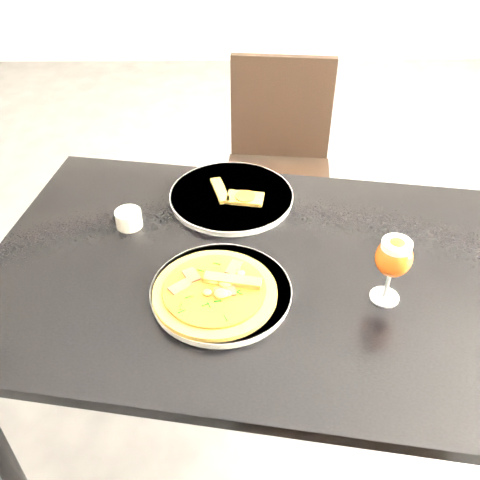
{
  "coord_description": "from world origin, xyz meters",
  "views": [
    {
      "loc": [
        -0.27,
        -1.15,
        1.57
      ],
      "look_at": [
        -0.26,
        -0.25,
        0.83
      ],
      "focal_mm": 40.0,
      "sensor_mm": 36.0,
      "label": 1
    }
  ],
  "objects_px": {
    "beer_glass": "(394,258)",
    "dining_table": "(247,293)",
    "chair_far": "(278,167)",
    "pizza": "(215,291)"
  },
  "relations": [
    {
      "from": "pizza",
      "to": "chair_far",
      "type": "bearing_deg",
      "value": 77.59
    },
    {
      "from": "beer_glass",
      "to": "dining_table",
      "type": "bearing_deg",
      "value": 159.27
    },
    {
      "from": "dining_table",
      "to": "chair_far",
      "type": "height_order",
      "value": "chair_far"
    },
    {
      "from": "pizza",
      "to": "beer_glass",
      "type": "height_order",
      "value": "beer_glass"
    },
    {
      "from": "dining_table",
      "to": "pizza",
      "type": "relative_size",
      "value": 5.01
    },
    {
      "from": "dining_table",
      "to": "pizza",
      "type": "height_order",
      "value": "pizza"
    },
    {
      "from": "dining_table",
      "to": "beer_glass",
      "type": "distance_m",
      "value": 0.37
    },
    {
      "from": "chair_far",
      "to": "dining_table",
      "type": "bearing_deg",
      "value": -93.44
    },
    {
      "from": "dining_table",
      "to": "chair_far",
      "type": "bearing_deg",
      "value": 90.27
    },
    {
      "from": "beer_glass",
      "to": "pizza",
      "type": "bearing_deg",
      "value": -179.98
    }
  ]
}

